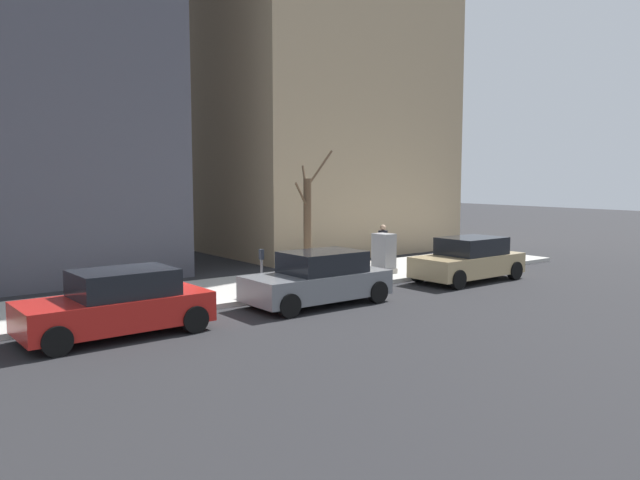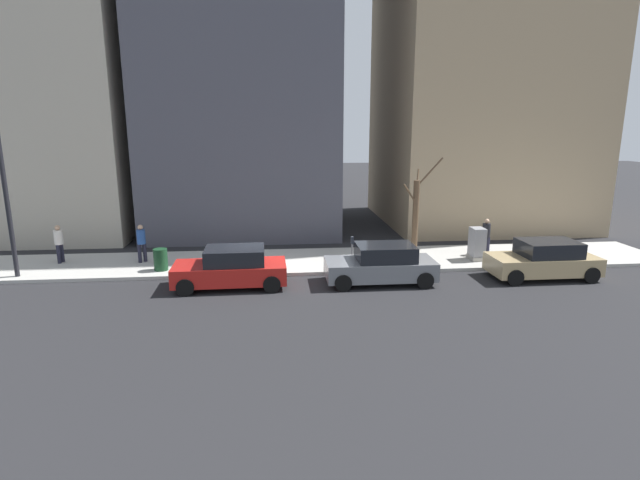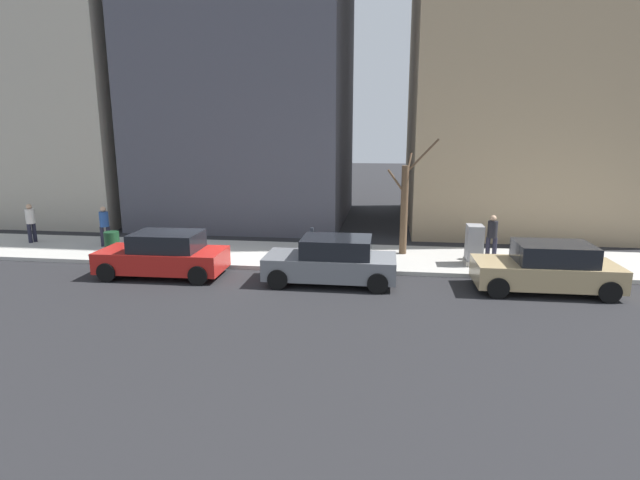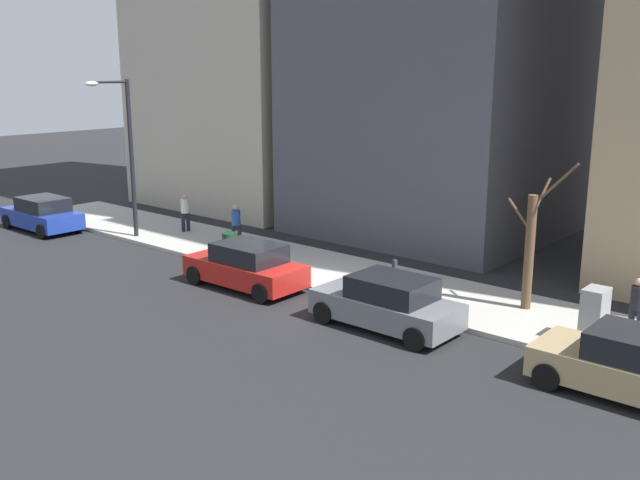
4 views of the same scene
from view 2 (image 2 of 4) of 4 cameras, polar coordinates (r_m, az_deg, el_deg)
The scene contains 14 objects.
ground_plane at distance 20.33m, azimuth -6.57°, elevation -4.24°, with size 120.00×120.00×0.00m, color #232326.
sidewalk at distance 22.23m, azimuth -6.48°, elevation -2.53°, with size 4.00×36.00×0.15m, color #B2AFA8.
parked_car_tan at distance 21.85m, azimuth 24.22°, elevation -2.10°, with size 1.96×4.22×1.52m.
parked_car_grey at distance 19.45m, azimuth 7.02°, elevation -2.80°, with size 1.92×4.20×1.52m.
parked_car_red at distance 19.13m, azimuth -10.09°, elevation -3.18°, with size 1.99×4.23×1.52m.
parking_meter at distance 20.74m, azimuth 3.68°, elevation -1.03°, with size 0.14×0.10×1.35m.
utility_box at distance 23.14m, azimuth 17.50°, elevation -0.46°, with size 0.83×0.61×1.43m.
streetlamp at distance 22.26m, azimuth -32.74°, elevation 5.84°, with size 1.97×0.32×6.50m.
bare_tree at distance 23.30m, azimuth 10.89°, elevation 2.91°, with size 0.87×1.90×4.43m.
trash_bin at distance 21.54m, azimuth -17.75°, elevation -2.14°, with size 0.56×0.56×0.90m, color #14381E.
pedestrian_near_meter at distance 24.17m, azimuth 18.45°, elevation 0.62°, with size 0.36×0.39×1.66m.
pedestrian_midblock at distance 22.94m, azimuth -19.74°, elevation -0.13°, with size 0.36×0.36×1.66m.
pedestrian_far_corner at distance 24.29m, azimuth -27.67°, elevation -0.16°, with size 0.40×0.36×1.66m.
office_tower_right at distance 33.31m, azimuth -30.20°, elevation 22.30°, with size 10.44×10.44×24.60m, color #BCB29E.
Camera 2 is at (-19.41, -0.52, 6.04)m, focal length 28.00 mm.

